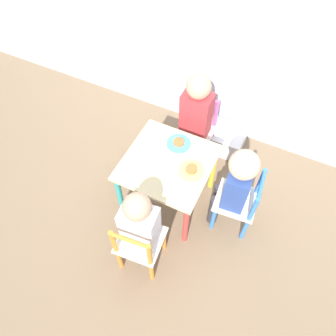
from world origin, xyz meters
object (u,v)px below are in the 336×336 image
at_px(chair_blue, 239,202).
at_px(child_back, 195,115).
at_px(kids_table, 168,168).
at_px(chair_orange, 139,245).
at_px(storage_bin, 222,138).
at_px(plate_right, 191,170).
at_px(child_right, 235,183).
at_px(child_front, 141,223).
at_px(chair_pink, 196,130).
at_px(plate_back, 179,143).

bearing_deg(chair_blue, child_back, -133.45).
height_order(kids_table, chair_orange, chair_orange).
bearing_deg(storage_bin, chair_blue, -62.21).
distance_m(plate_right, storage_bin, 0.75).
height_order(kids_table, chair_blue, chair_blue).
relative_size(chair_blue, chair_orange, 1.00).
relative_size(child_right, child_front, 1.02).
relative_size(kids_table, child_front, 0.75).
height_order(child_back, child_front, child_back).
height_order(chair_pink, plate_back, chair_pink).
relative_size(chair_blue, plate_right, 3.29).
height_order(chair_blue, storage_bin, chair_blue).
distance_m(child_front, storage_bin, 1.13).
relative_size(chair_orange, plate_back, 3.30).
bearing_deg(chair_pink, child_right, -46.61).
distance_m(chair_orange, child_front, 0.18).
xyz_separation_m(child_right, plate_right, (-0.27, -0.04, 0.02)).
xyz_separation_m(chair_blue, chair_orange, (-0.44, -0.53, 0.00)).
xyz_separation_m(kids_table, chair_blue, (0.49, 0.04, -0.13)).
xyz_separation_m(child_right, storage_bin, (-0.26, 0.61, -0.36)).
xyz_separation_m(chair_blue, child_front, (-0.45, -0.47, 0.17)).
xyz_separation_m(child_back, plate_back, (0.00, -0.27, -0.00)).
xyz_separation_m(plate_back, storage_bin, (0.17, 0.49, -0.38)).
relative_size(plate_back, storage_bin, 0.46).
distance_m(child_right, child_front, 0.60).
height_order(plate_back, storage_bin, plate_back).
height_order(child_right, child_front, child_right).
bearing_deg(plate_right, chair_pink, 107.85).
distance_m(child_back, storage_bin, 0.47).
xyz_separation_m(kids_table, storage_bin, (0.17, 0.65, -0.30)).
height_order(chair_orange, plate_back, chair_orange).
bearing_deg(kids_table, chair_blue, 4.97).
bearing_deg(child_front, chair_pink, -92.89).
bearing_deg(kids_table, child_right, 4.97).
distance_m(kids_table, chair_blue, 0.51).
relative_size(chair_blue, child_back, 0.66).
height_order(child_right, storage_bin, child_right).
bearing_deg(child_front, storage_bin, -102.34).
height_order(chair_orange, child_front, child_front).
distance_m(kids_table, storage_bin, 0.73).
distance_m(chair_pink, child_right, 0.65).
height_order(chair_blue, plate_back, chair_blue).
bearing_deg(child_right, chair_orange, -40.98).
bearing_deg(child_front, chair_orange, 90.00).
xyz_separation_m(chair_pink, storage_bin, (0.17, 0.16, -0.17)).
height_order(chair_blue, child_front, child_front).
bearing_deg(chair_pink, storage_bin, 42.37).
bearing_deg(chair_orange, plate_back, -91.33).
relative_size(kids_table, plate_back, 3.44).
bearing_deg(kids_table, chair_pink, 90.04).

